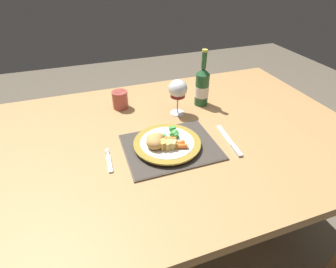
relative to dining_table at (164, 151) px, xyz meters
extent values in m
plane|color=brown|center=(0.00, 0.00, -0.66)|extent=(6.00, 6.00, 0.00)
cube|color=#AD7F4C|center=(0.00, 0.00, 0.06)|extent=(1.55, 0.98, 0.04)
cube|color=#AD7F4C|center=(-0.72, 0.43, -0.31)|extent=(0.06, 0.06, 0.70)
cube|color=#AD7F4C|center=(0.72, 0.43, -0.31)|extent=(0.06, 0.06, 0.70)
cube|color=brown|center=(0.00, -0.08, 0.08)|extent=(0.33, 0.26, 0.01)
cube|color=#3C352E|center=(0.00, -0.08, 0.08)|extent=(0.32, 0.26, 0.00)
cylinder|color=white|center=(-0.01, -0.07, 0.09)|extent=(0.20, 0.20, 0.01)
cylinder|color=olive|center=(-0.01, -0.07, 0.10)|extent=(0.24, 0.24, 0.01)
cylinder|color=white|center=(-0.01, -0.07, 0.10)|extent=(0.19, 0.19, 0.00)
ellipsoid|color=tan|center=(-0.06, -0.07, 0.12)|extent=(0.06, 0.06, 0.03)
ellipsoid|color=tan|center=(-0.06, -0.09, 0.12)|extent=(0.07, 0.08, 0.04)
ellipsoid|color=tan|center=(-0.05, -0.07, 0.12)|extent=(0.07, 0.07, 0.03)
cube|color=green|center=(0.03, -0.06, 0.11)|extent=(0.01, 0.02, 0.01)
cube|color=green|center=(0.02, -0.05, 0.11)|extent=(0.03, 0.02, 0.01)
cube|color=#338438|center=(0.03, -0.06, 0.11)|extent=(0.02, 0.03, 0.01)
cube|color=#4CA84C|center=(0.02, -0.04, 0.11)|extent=(0.03, 0.02, 0.01)
cube|color=#4CA84C|center=(-0.02, -0.04, 0.11)|extent=(0.03, 0.02, 0.01)
cube|color=#4CA84C|center=(0.04, -0.04, 0.11)|extent=(0.02, 0.03, 0.01)
cube|color=green|center=(0.03, -0.01, 0.11)|extent=(0.03, 0.01, 0.01)
cube|color=#4CA84C|center=(0.03, -0.05, 0.12)|extent=(0.02, 0.03, 0.01)
cube|color=#4CA84C|center=(0.00, -0.08, 0.11)|extent=(0.02, 0.02, 0.01)
cylinder|color=orange|center=(0.02, -0.11, 0.11)|extent=(0.04, 0.02, 0.02)
cylinder|color=orange|center=(0.00, -0.08, 0.11)|extent=(0.05, 0.03, 0.02)
cylinder|color=orange|center=(0.02, -0.13, 0.11)|extent=(0.04, 0.03, 0.02)
cube|color=silver|center=(-0.22, -0.10, 0.08)|extent=(0.02, 0.09, 0.01)
cube|color=silver|center=(-0.22, -0.04, 0.08)|extent=(0.01, 0.02, 0.01)
cube|color=silver|center=(-0.21, -0.03, 0.08)|extent=(0.00, 0.02, 0.00)
cube|color=silver|center=(-0.22, -0.02, 0.08)|extent=(0.00, 0.02, 0.00)
cube|color=silver|center=(-0.22, -0.02, 0.08)|extent=(0.00, 0.02, 0.00)
cube|color=silver|center=(-0.23, -0.02, 0.08)|extent=(0.00, 0.02, 0.00)
cube|color=silver|center=(0.22, -0.08, 0.08)|extent=(0.03, 0.13, 0.00)
cube|color=#B2B2B7|center=(0.21, -0.18, 0.08)|extent=(0.02, 0.07, 0.01)
cylinder|color=silver|center=(0.11, 0.14, 0.08)|extent=(0.06, 0.06, 0.00)
cylinder|color=silver|center=(0.11, 0.14, 0.12)|extent=(0.01, 0.01, 0.08)
ellipsoid|color=silver|center=(0.11, 0.14, 0.19)|extent=(0.08, 0.08, 0.07)
cylinder|color=maroon|center=(0.11, 0.14, 0.18)|extent=(0.06, 0.06, 0.04)
cylinder|color=#23562D|center=(0.24, 0.19, 0.15)|extent=(0.06, 0.06, 0.15)
cone|color=#23562D|center=(0.24, 0.19, 0.24)|extent=(0.06, 0.06, 0.03)
cylinder|color=#23562D|center=(0.24, 0.19, 0.28)|extent=(0.02, 0.02, 0.07)
cylinder|color=#BFB74C|center=(0.24, 0.19, 0.32)|extent=(0.02, 0.02, 0.01)
cylinder|color=white|center=(0.24, 0.19, 0.14)|extent=(0.06, 0.06, 0.05)
cube|color=gold|center=(-0.01, -0.11, 0.11)|extent=(0.03, 0.03, 0.02)
cube|color=gold|center=(0.00, -0.12, 0.11)|extent=(0.02, 0.02, 0.02)
cube|color=gold|center=(-0.04, -0.10, 0.12)|extent=(0.03, 0.03, 0.03)
cube|color=#E5BC66|center=(-0.01, -0.11, 0.12)|extent=(0.04, 0.04, 0.03)
cube|color=#E5BC66|center=(-0.02, -0.11, 0.12)|extent=(0.03, 0.03, 0.03)
cylinder|color=#B24C42|center=(-0.11, 0.27, 0.12)|extent=(0.07, 0.07, 0.08)
cylinder|color=maroon|center=(-0.11, 0.27, 0.15)|extent=(0.06, 0.06, 0.01)
camera|label=1|loc=(-0.25, -0.78, 0.66)|focal=28.00mm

